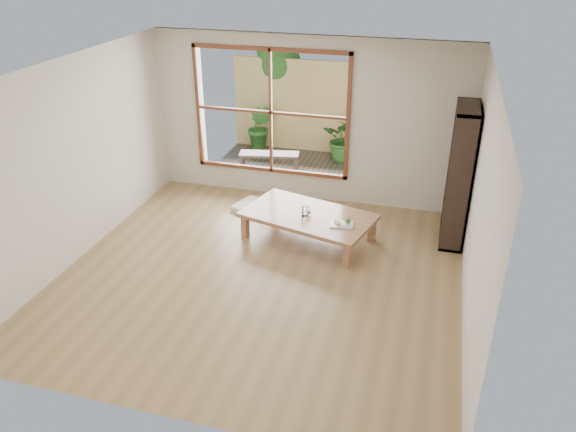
# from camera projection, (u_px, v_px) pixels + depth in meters

# --- Properties ---
(ground) EXTENTS (5.00, 5.00, 0.00)m
(ground) POSITION_uv_depth(u_px,v_px,m) (261.00, 274.00, 7.23)
(ground) COLOR #A07E50
(ground) RESTS_ON ground
(low_table) EXTENTS (1.99, 1.43, 0.39)m
(low_table) POSITION_uv_depth(u_px,v_px,m) (308.00, 217.00, 7.91)
(low_table) COLOR #956948
(low_table) RESTS_ON ground
(floor_cushion) EXTENTS (0.67, 0.67, 0.08)m
(floor_cushion) POSITION_uv_depth(u_px,v_px,m) (254.00, 207.00, 8.90)
(floor_cushion) COLOR silver
(floor_cushion) RESTS_ON ground
(bookshelf) EXTENTS (0.31, 0.87, 1.94)m
(bookshelf) POSITION_uv_depth(u_px,v_px,m) (459.00, 176.00, 7.64)
(bookshelf) COLOR #32231C
(bookshelf) RESTS_ON ground
(glass_tall) EXTENTS (0.08, 0.08, 0.15)m
(glass_tall) POSITION_uv_depth(u_px,v_px,m) (304.00, 211.00, 7.81)
(glass_tall) COLOR silver
(glass_tall) RESTS_ON low_table
(glass_mid) EXTENTS (0.06, 0.06, 0.09)m
(glass_mid) POSITION_uv_depth(u_px,v_px,m) (309.00, 212.00, 7.85)
(glass_mid) COLOR silver
(glass_mid) RESTS_ON low_table
(glass_short) EXTENTS (0.06, 0.06, 0.08)m
(glass_short) POSITION_uv_depth(u_px,v_px,m) (307.00, 209.00, 7.94)
(glass_short) COLOR silver
(glass_short) RESTS_ON low_table
(glass_small) EXTENTS (0.06, 0.06, 0.08)m
(glass_small) POSITION_uv_depth(u_px,v_px,m) (308.00, 210.00, 7.93)
(glass_small) COLOR silver
(glass_small) RESTS_ON low_table
(food_tray) EXTENTS (0.34, 0.27, 0.10)m
(food_tray) POSITION_uv_depth(u_px,v_px,m) (343.00, 223.00, 7.59)
(food_tray) COLOR white
(food_tray) RESTS_ON low_table
(deck) EXTENTS (2.80, 2.00, 0.05)m
(deck) POSITION_uv_depth(u_px,v_px,m) (290.00, 168.00, 10.43)
(deck) COLOR #3A332A
(deck) RESTS_ON ground
(garden_bench) EXTENTS (1.11, 0.52, 0.34)m
(garden_bench) POSITION_uv_depth(u_px,v_px,m) (269.00, 156.00, 10.14)
(garden_bench) COLOR #32231C
(garden_bench) RESTS_ON deck
(bamboo_fence) EXTENTS (2.80, 0.06, 1.80)m
(bamboo_fence) POSITION_uv_depth(u_px,v_px,m) (304.00, 107.00, 10.88)
(bamboo_fence) COLOR tan
(bamboo_fence) RESTS_ON ground
(shrub_right) EXTENTS (0.80, 0.71, 0.84)m
(shrub_right) POSITION_uv_depth(u_px,v_px,m) (344.00, 139.00, 10.57)
(shrub_right) COLOR #305F23
(shrub_right) RESTS_ON deck
(shrub_left) EXTENTS (0.58, 0.50, 0.94)m
(shrub_left) POSITION_uv_depth(u_px,v_px,m) (260.00, 127.00, 11.04)
(shrub_left) COLOR #305F23
(shrub_left) RESTS_ON deck
(garden_tree) EXTENTS (1.04, 0.85, 2.22)m
(garden_tree) POSITION_uv_depth(u_px,v_px,m) (275.00, 64.00, 10.97)
(garden_tree) COLOR #4C3D2D
(garden_tree) RESTS_ON ground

